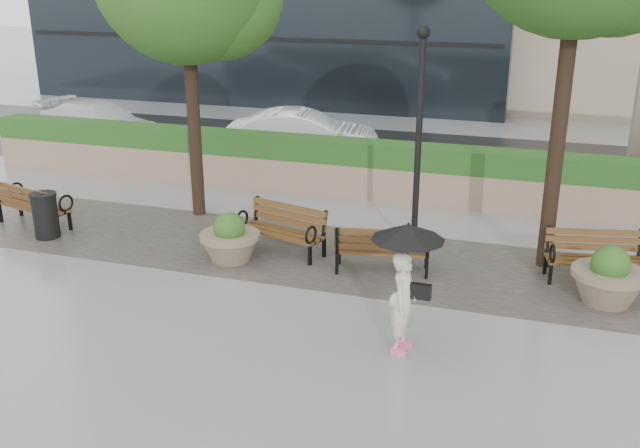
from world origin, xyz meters
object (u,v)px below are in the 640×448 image
(bench_1, at_px, (282,239))
(car_left, at_px, (100,123))
(trash_bin, at_px, (46,217))
(car_right, at_px, (303,135))
(pedestrian, at_px, (406,275))
(bench_2, at_px, (382,258))
(bench_3, at_px, (594,267))
(lamppost, at_px, (418,157))
(bench_0, at_px, (34,214))
(planter_left, at_px, (230,242))
(planter_right, at_px, (608,281))

(bench_1, relative_size, car_left, 0.41)
(trash_bin, distance_m, car_right, 8.20)
(trash_bin, height_order, pedestrian, pedestrian)
(bench_2, distance_m, car_left, 13.10)
(bench_3, height_order, lamppost, lamppost)
(bench_0, xyz_separation_m, trash_bin, (0.70, -0.48, 0.17))
(bench_2, xyz_separation_m, planter_left, (-2.85, -0.37, 0.10))
(car_left, height_order, car_right, car_right)
(bench_0, bearing_deg, bench_3, -161.49)
(bench_1, distance_m, car_right, 7.24)
(bench_0, xyz_separation_m, bench_1, (5.60, 0.24, -0.01))
(bench_0, bearing_deg, trash_bin, 160.94)
(bench_1, xyz_separation_m, pedestrian, (3.00, -2.98, 0.89))
(bench_3, bearing_deg, planter_right, -91.13)
(planter_right, xyz_separation_m, lamppost, (-3.47, 1.32, 1.50))
(planter_left, bearing_deg, pedestrian, -31.06)
(bench_0, height_order, bench_2, bench_0)
(car_left, bearing_deg, car_right, -76.09)
(bench_3, relative_size, trash_bin, 1.96)
(planter_right, distance_m, lamppost, 4.01)
(bench_0, height_order, planter_left, planter_left)
(planter_right, xyz_separation_m, car_left, (-14.69, 7.42, 0.25))
(car_left, bearing_deg, trash_bin, -138.96)
(car_left, xyz_separation_m, pedestrian, (11.80, -9.94, 0.52))
(bench_3, relative_size, pedestrian, 0.92)
(bench_0, distance_m, car_right, 8.05)
(planter_left, distance_m, pedestrian, 4.49)
(bench_3, height_order, car_left, car_left)
(bench_3, xyz_separation_m, car_right, (-7.71, 6.52, 0.45))
(lamppost, bearing_deg, bench_3, -7.78)
(bench_0, distance_m, trash_bin, 0.86)
(lamppost, height_order, pedestrian, lamppost)
(trash_bin, bearing_deg, bench_0, 145.75)
(bench_0, relative_size, trash_bin, 2.10)
(bench_1, height_order, planter_right, planter_right)
(lamppost, height_order, car_left, lamppost)
(bench_1, height_order, bench_2, bench_1)
(bench_1, height_order, car_right, car_right)
(lamppost, bearing_deg, trash_bin, -167.79)
(car_right, bearing_deg, trash_bin, 146.66)
(bench_2, distance_m, planter_left, 2.88)
(bench_0, xyz_separation_m, planter_right, (11.49, -0.21, 0.11))
(bench_1, xyz_separation_m, bench_2, (2.07, -0.33, -0.01))
(bench_1, distance_m, planter_left, 1.06)
(bench_1, distance_m, car_left, 11.23)
(bench_3, distance_m, planter_left, 6.60)
(bench_0, distance_m, planter_left, 4.84)
(lamppost, bearing_deg, planter_left, -153.92)
(bench_0, xyz_separation_m, pedestrian, (8.60, -2.74, 0.89))
(bench_2, bearing_deg, bench_0, -11.73)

